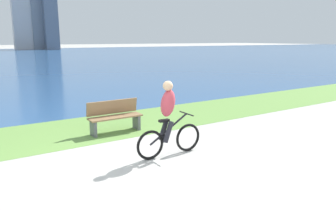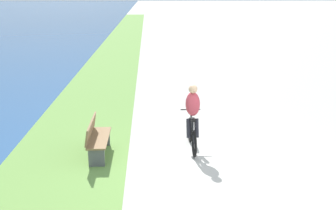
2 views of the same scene
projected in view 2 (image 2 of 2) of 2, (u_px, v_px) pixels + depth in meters
The scene contains 4 objects.
ground_plane at pixel (214, 168), 9.13m from camera, with size 300.00×300.00×0.00m, color #B2AFA8.
grass_strip_bayside at pixel (61, 171), 8.96m from camera, with size 120.00×2.95×0.01m, color #6B9947.
cyclist_lead at pixel (192, 118), 9.98m from camera, with size 1.67×0.52×1.70m.
bench_far_along_path at pixel (97, 138), 9.71m from camera, with size 1.50×0.47×0.90m.
Camera 2 is at (-8.31, 1.49, 3.92)m, focal length 42.59 mm.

